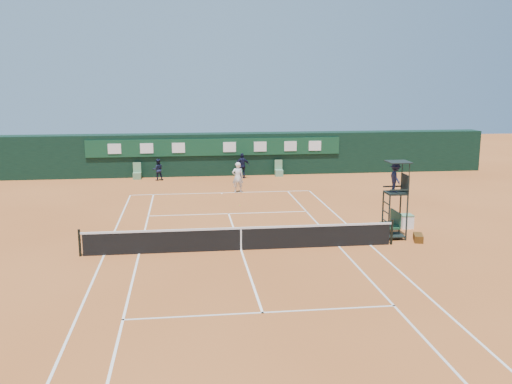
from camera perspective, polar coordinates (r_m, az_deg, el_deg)
ground at (r=23.49m, az=-1.51°, el=-5.83°), size 90.00×90.00×0.00m
court_lines at (r=23.49m, az=-1.51°, el=-5.82°), size 11.05×23.85×0.01m
tennis_net at (r=23.34m, az=-1.51°, el=-4.64°), size 12.90×0.10×1.10m
back_wall at (r=41.48m, az=-4.13°, el=3.82°), size 40.00×1.65×3.00m
linesman_chair_left at (r=40.49m, az=-11.81°, el=1.72°), size 0.55×0.50×1.15m
linesman_chair_right at (r=40.91m, az=2.30°, el=2.05°), size 0.55×0.50×1.15m
umpire_chair at (r=25.32m, az=13.82°, el=0.84°), size 0.96×0.95×3.42m
player_bench at (r=26.23m, az=13.49°, el=-2.95°), size 0.56×1.20×1.10m
tennis_bag at (r=25.66m, az=15.91°, el=-4.42°), size 0.57×0.88×0.31m
cooler at (r=27.70m, az=14.79°, el=-2.84°), size 0.57×0.57×0.65m
tennis_ball at (r=31.38m, az=-1.62°, el=-1.36°), size 0.06×0.06×0.06m
player at (r=34.91m, az=-1.84°, el=1.47°), size 0.70×0.47×1.89m
ball_kid_left at (r=39.69m, az=-9.78°, el=2.22°), size 0.78×0.65×1.48m
ball_kid_right at (r=39.94m, az=-1.37°, el=2.64°), size 1.05×0.46×1.77m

